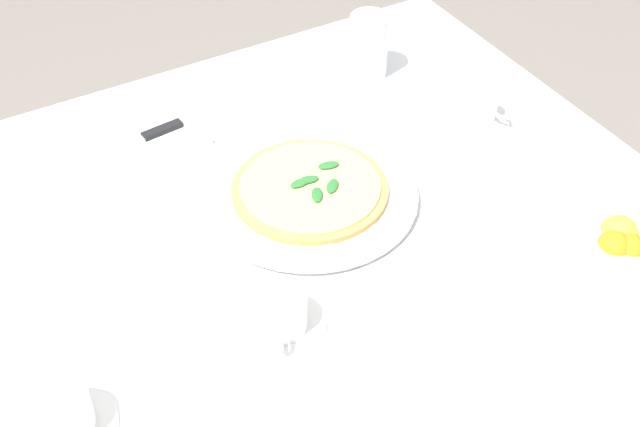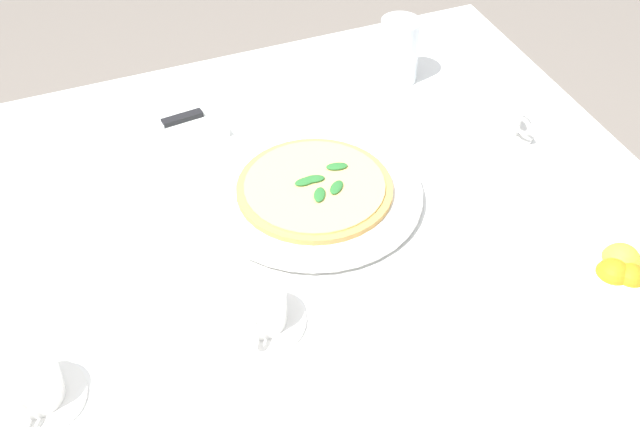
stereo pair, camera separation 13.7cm
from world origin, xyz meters
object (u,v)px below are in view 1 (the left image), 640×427
pizza_plate (310,195)px  citrus_bowl (616,250)px  coffee_cup_near_left (477,104)px  water_glass_far_right (368,49)px  coffee_cup_center_back (62,416)px  dinner_knife (136,141)px  coffee_cup_back_corner (280,315)px  pizza (310,188)px  napkin_folded (139,146)px

pizza_plate → citrus_bowl: size_ratio=2.35×
coffee_cup_near_left → water_glass_far_right: bearing=-67.1°
pizza_plate → coffee_cup_center_back: (0.48, 0.23, 0.02)m
pizza_plate → dinner_knife: size_ratio=1.80×
coffee_cup_near_left → coffee_cup_center_back: coffee_cup_near_left is taller
pizza_plate → water_glass_far_right: 0.39m
coffee_cup_near_left → coffee_cup_back_corner: 0.61m
pizza → coffee_cup_center_back: coffee_cup_center_back is taller
pizza → napkin_folded: 0.33m
coffee_cup_back_corner → water_glass_far_right: water_glass_far_right is taller
pizza_plate → dinner_knife: dinner_knife is taller
pizza → citrus_bowl: (-0.33, 0.35, 0.00)m
citrus_bowl → water_glass_far_right: bearing=-85.8°
pizza → dinner_knife: size_ratio=1.30×
pizza → citrus_bowl: size_ratio=1.70×
coffee_cup_near_left → coffee_cup_center_back: bearing=18.0°
napkin_folded → coffee_cup_back_corner: bearing=84.9°
water_glass_far_right → coffee_cup_near_left: bearing=112.9°
pizza → napkin_folded: bearing=-53.2°
pizza → napkin_folded: size_ratio=1.08×
coffee_cup_near_left → dinner_knife: bearing=-20.4°
pizza → coffee_cup_near_left: (-0.37, -0.05, 0.01)m
pizza_plate → citrus_bowl: bearing=132.7°
coffee_cup_center_back → dinner_knife: size_ratio=0.66×
coffee_cup_near_left → coffee_cup_back_corner: coffee_cup_near_left is taller
coffee_cup_back_corner → napkin_folded: bearing=-86.9°
pizza_plate → napkin_folded: (0.20, -0.26, -0.00)m
pizza_plate → coffee_cup_near_left: size_ratio=2.71×
coffee_cup_back_corner → water_glass_far_right: size_ratio=1.03×
coffee_cup_center_back → citrus_bowl: (-0.81, 0.12, -0.00)m
coffee_cup_back_corner → dinner_knife: bearing=-86.6°
coffee_cup_near_left → citrus_bowl: (0.05, 0.40, -0.00)m
pizza → citrus_bowl: 0.48m
pizza_plate → water_glass_far_right: water_glass_far_right is taller
coffee_cup_center_back → dinner_knife: coffee_cup_center_back is taller
pizza → coffee_cup_near_left: size_ratio=1.96×
napkin_folded → dinner_knife: dinner_knife is taller
pizza → napkin_folded: pizza is taller
pizza → coffee_cup_back_corner: bearing=52.0°
coffee_cup_back_corner → citrus_bowl: size_ratio=0.87×
pizza_plate → water_glass_far_right: bearing=-136.0°
water_glass_far_right → pizza_plate: bearing=44.0°
pizza_plate → napkin_folded: napkin_folded is taller
napkin_folded → citrus_bowl: (-0.52, 0.62, 0.02)m
coffee_cup_back_corner → napkin_folded: size_ratio=0.55×
coffee_cup_near_left → dinner_knife: coffee_cup_near_left is taller
dinner_knife → citrus_bowl: 0.81m
pizza_plate → citrus_bowl: 0.48m
pizza → coffee_cup_center_back: bearing=25.5°
coffee_cup_back_corner → napkin_folded: (0.03, -0.48, -0.02)m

